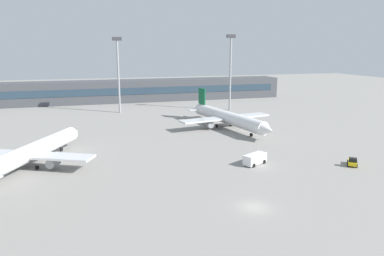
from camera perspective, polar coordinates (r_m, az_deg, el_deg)
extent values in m
plane|color=gray|center=(89.30, -1.58, -1.98)|extent=(400.00, 400.00, 0.00)
cube|color=#3F4247|center=(158.03, -8.38, 5.85)|extent=(126.13, 12.00, 9.00)
cube|color=#263847|center=(152.03, -8.05, 5.77)|extent=(119.83, 0.16, 2.80)
cylinder|color=silver|center=(75.77, -24.02, -3.50)|extent=(16.82, 28.84, 3.24)
cone|color=silver|center=(89.64, -18.03, -0.69)|extent=(4.36, 4.58, 3.08)
cube|color=silver|center=(75.17, -24.37, -3.86)|extent=(24.67, 15.26, 0.43)
cylinder|color=gray|center=(72.75, -20.95, -5.07)|extent=(2.76, 3.21, 1.71)
cylinder|color=gray|center=(78.48, -27.37, -4.41)|extent=(2.76, 3.21, 1.71)
cylinder|color=black|center=(85.09, -19.84, -3.16)|extent=(0.69, 0.92, 0.85)
cylinder|color=black|center=(73.86, -23.17, -5.76)|extent=(0.69, 0.92, 0.85)
cylinder|color=black|center=(76.36, -25.96, -5.44)|extent=(0.69, 0.92, 0.85)
cylinder|color=silver|center=(103.22, 5.57, 1.66)|extent=(9.34, 33.27, 3.50)
cone|color=silver|center=(88.73, 11.83, -0.32)|extent=(3.96, 4.38, 3.33)
cone|color=silver|center=(118.56, 0.92, 3.11)|extent=(3.03, 3.88, 2.45)
cube|color=#0C5933|center=(115.51, 1.57, 5.01)|extent=(1.05, 4.05, 5.07)
cube|color=silver|center=(116.35, 1.50, 3.02)|extent=(9.53, 4.18, 0.22)
cube|color=silver|center=(104.03, 5.29, 1.60)|extent=(27.99, 9.27, 0.46)
cylinder|color=gray|center=(101.51, 2.63, 0.62)|extent=(2.34, 3.23, 1.84)
cylinder|color=gray|center=(107.27, 7.79, 1.16)|extent=(2.34, 3.23, 1.84)
cylinder|color=black|center=(94.37, 9.30, -1.07)|extent=(0.53, 0.97, 0.92)
cylinder|color=black|center=(104.04, 3.88, 0.33)|extent=(0.53, 0.97, 0.92)
cylinder|color=black|center=(106.51, 6.10, 0.57)|extent=(0.53, 0.97, 0.92)
cube|color=yellow|center=(77.00, 23.88, -4.93)|extent=(3.43, 3.74, 0.60)
cube|color=black|center=(75.96, 23.94, -4.65)|extent=(1.78, 1.74, 0.90)
cylinder|color=black|center=(75.91, 23.29, -5.35)|extent=(0.63, 0.70, 0.70)
cylinder|color=black|center=(75.97, 24.47, -5.44)|extent=(0.63, 0.70, 0.70)
cylinder|color=black|center=(78.21, 23.28, -4.84)|extent=(0.63, 0.70, 0.70)
cylinder|color=black|center=(78.27, 24.42, -4.93)|extent=(0.63, 0.70, 0.70)
cube|color=white|center=(72.05, 9.85, -4.77)|extent=(5.53, 4.19, 1.90)
cube|color=#1E2633|center=(70.35, 8.90, -4.73)|extent=(1.03, 1.76, 0.70)
cylinder|color=black|center=(71.54, 8.36, -5.47)|extent=(0.80, 0.60, 0.76)
cylinder|color=black|center=(70.39, 9.68, -5.82)|extent=(0.80, 0.60, 0.76)
cylinder|color=black|center=(74.16, 9.97, -4.88)|extent=(0.80, 0.60, 0.76)
cylinder|color=black|center=(73.05, 11.27, -5.20)|extent=(0.80, 0.60, 0.76)
cylinder|color=gray|center=(129.31, -11.46, 7.81)|extent=(0.70, 0.70, 24.75)
cube|color=#333338|center=(128.98, -11.72, 13.56)|extent=(3.20, 0.80, 1.20)
cylinder|color=gray|center=(132.23, 6.03, 8.30)|extent=(0.70, 0.70, 25.76)
cube|color=#333338|center=(131.97, 6.16, 14.15)|extent=(3.20, 0.80, 1.20)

